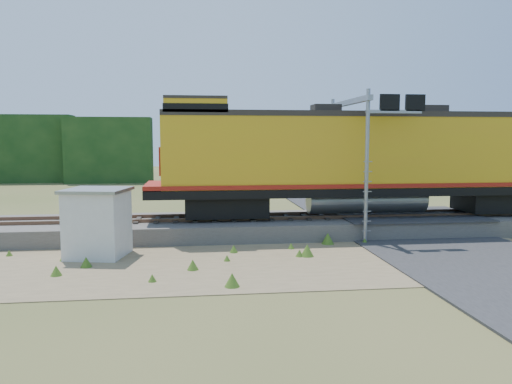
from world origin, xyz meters
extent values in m
plane|color=#475123|center=(0.00, 0.00, 0.00)|extent=(140.00, 140.00, 0.00)
cube|color=slate|center=(0.00, 6.00, 0.40)|extent=(70.00, 5.00, 0.80)
cube|color=brown|center=(0.00, 5.28, 0.88)|extent=(70.00, 0.10, 0.16)
cube|color=brown|center=(0.00, 6.72, 0.88)|extent=(70.00, 0.10, 0.16)
cube|color=#8C7754|center=(-2.00, 0.50, 0.01)|extent=(26.00, 8.00, 0.03)
cube|color=#38383A|center=(7.00, 6.00, 0.83)|extent=(7.00, 5.20, 0.06)
cube|color=#38383A|center=(7.00, 22.00, 0.04)|extent=(7.00, 24.00, 0.08)
cube|color=#153714|center=(0.00, 38.00, 3.25)|extent=(36.00, 3.00, 6.50)
cube|color=black|center=(-2.10, 6.00, 1.45)|extent=(3.91, 2.50, 0.98)
cube|color=black|center=(12.01, 6.00, 1.45)|extent=(3.91, 2.50, 0.98)
cube|color=black|center=(4.95, 6.00, 2.13)|extent=(21.71, 3.26, 0.39)
cylinder|color=gray|center=(4.95, 6.00, 1.61)|extent=(5.97, 1.30, 1.30)
cube|color=gold|center=(4.95, 6.00, 4.01)|extent=(20.08, 3.15, 3.37)
cube|color=maroon|center=(4.95, 6.00, 2.46)|extent=(21.71, 3.31, 0.20)
cube|color=#28231E|center=(4.95, 6.00, 5.82)|extent=(20.08, 3.20, 0.26)
cube|color=gold|center=(-3.51, 6.00, 6.07)|extent=(2.82, 3.15, 0.76)
cube|color=#28231E|center=(-3.51, 6.00, 6.50)|extent=(2.82, 3.20, 0.13)
cube|color=black|center=(-3.51, 6.00, 6.02)|extent=(2.88, 3.20, 0.38)
cube|color=maroon|center=(-5.14, 6.00, 3.63)|extent=(0.11, 2.17, 1.30)
cube|color=#28231E|center=(2.78, 6.00, 6.07)|extent=(1.30, 1.09, 0.49)
cube|color=#28231E|center=(8.21, 6.00, 6.07)|extent=(1.30, 1.09, 0.49)
cube|color=silver|center=(-7.41, 2.06, 1.30)|extent=(2.45, 2.45, 2.60)
cube|color=gray|center=(-7.41, 2.06, 2.65)|extent=(2.70, 2.70, 0.12)
cylinder|color=gray|center=(3.92, 3.20, 3.41)|extent=(0.18, 0.18, 6.82)
cylinder|color=gray|center=(3.92, 8.80, 3.41)|extent=(0.18, 0.18, 6.82)
cube|color=gray|center=(3.92, 6.00, 6.43)|extent=(0.24, 6.20, 0.24)
cube|color=gray|center=(5.09, 3.20, 5.84)|extent=(2.53, 0.15, 0.15)
cube|color=black|center=(4.89, 3.20, 6.23)|extent=(0.88, 0.15, 0.73)
cube|color=black|center=(6.06, 3.20, 6.23)|extent=(0.88, 0.15, 0.73)
camera|label=1|loc=(-3.60, -17.95, 4.62)|focal=35.00mm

